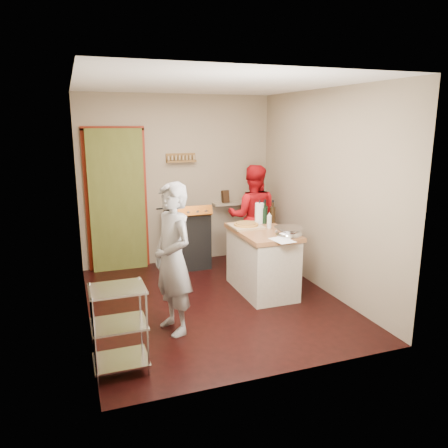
% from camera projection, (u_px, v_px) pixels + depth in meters
% --- Properties ---
extents(floor, '(3.50, 3.50, 0.00)m').
position_uv_depth(floor, '(214.00, 301.00, 5.47)').
color(floor, black).
rests_on(floor, ground).
extents(back_wall, '(3.00, 0.44, 2.60)m').
position_uv_depth(back_wall, '(137.00, 193.00, 6.64)').
color(back_wall, gray).
rests_on(back_wall, ground).
extents(left_wall, '(0.04, 3.50, 2.60)m').
position_uv_depth(left_wall, '(81.00, 207.00, 4.68)').
color(left_wall, gray).
rests_on(left_wall, ground).
extents(right_wall, '(0.04, 3.50, 2.60)m').
position_uv_depth(right_wall, '(323.00, 192.00, 5.67)').
color(right_wall, gray).
rests_on(right_wall, ground).
extents(ceiling, '(3.00, 3.50, 0.02)m').
position_uv_depth(ceiling, '(213.00, 83.00, 4.88)').
color(ceiling, white).
rests_on(ceiling, back_wall).
extents(stove, '(0.60, 0.63, 1.00)m').
position_uv_depth(stove, '(187.00, 238.00, 6.69)').
color(stove, black).
rests_on(stove, ground).
extents(wire_shelving, '(0.48, 0.40, 0.80)m').
position_uv_depth(wire_shelving, '(119.00, 325.00, 3.85)').
color(wire_shelving, silver).
rests_on(wire_shelving, ground).
extents(island, '(0.69, 1.25, 1.14)m').
position_uv_depth(island, '(262.00, 259.00, 5.69)').
color(island, beige).
rests_on(island, ground).
extents(person_stripe, '(0.53, 0.67, 1.60)m').
position_uv_depth(person_stripe, '(173.00, 259.00, 4.52)').
color(person_stripe, '#B3B2B7').
rests_on(person_stripe, ground).
extents(person_red, '(0.93, 0.84, 1.57)m').
position_uv_depth(person_red, '(253.00, 216.00, 6.64)').
color(person_red, '#AA0B11').
rests_on(person_red, ground).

